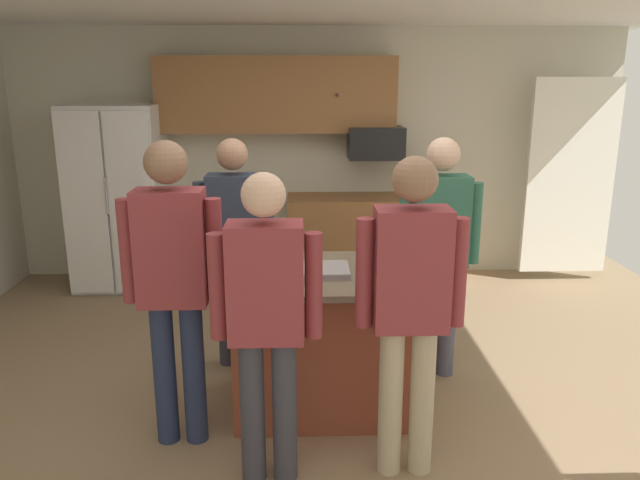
{
  "coord_description": "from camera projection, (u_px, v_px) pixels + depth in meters",
  "views": [
    {
      "loc": [
        -0.17,
        -3.81,
        2.12
      ],
      "look_at": [
        -0.04,
        0.19,
        1.05
      ],
      "focal_mm": 34.74,
      "sensor_mm": 36.0,
      "label": 1
    }
  ],
  "objects": [
    {
      "name": "person_host_foreground",
      "position": [
        439.0,
        242.0,
        4.29
      ],
      "size": [
        0.57,
        0.23,
        1.72
      ],
      "rotation": [
        0.0,
        0.0,
        -2.68
      ],
      "color": "#4C5166",
      "rests_on": "ground"
    },
    {
      "name": "back_wall",
      "position": [
        316.0,
        154.0,
        6.6
      ],
      "size": [
        6.4,
        0.1,
        2.6
      ],
      "primitive_type": "cube",
      "color": "beige",
      "rests_on": "ground"
    },
    {
      "name": "cabinet_run_lower",
      "position": [
        374.0,
        238.0,
        6.53
      ],
      "size": [
        1.8,
        0.63,
        0.9
      ],
      "color": "#936038",
      "rests_on": "ground"
    },
    {
      "name": "floor",
      "position": [
        327.0,
        395.0,
        4.23
      ],
      "size": [
        7.04,
        7.04,
        0.0
      ],
      "primitive_type": "plane",
      "color": "#937A5B",
      "rests_on": "ground"
    },
    {
      "name": "microwave_over_range",
      "position": [
        376.0,
        143.0,
        6.29
      ],
      "size": [
        0.56,
        0.4,
        0.32
      ],
      "primitive_type": "cube",
      "color": "black"
    },
    {
      "name": "person_guest_right",
      "position": [
        266.0,
        311.0,
        3.12
      ],
      "size": [
        0.57,
        0.22,
        1.67
      ],
      "rotation": [
        0.0,
        0.0,
        1.19
      ],
      "color": "#383842",
      "rests_on": "ground"
    },
    {
      "name": "person_guest_by_door",
      "position": [
        410.0,
        298.0,
        3.18
      ],
      "size": [
        0.57,
        0.23,
        1.74
      ],
      "rotation": [
        0.0,
        0.0,
        2.11
      ],
      "color": "tan",
      "rests_on": "ground"
    },
    {
      "name": "person_guest_left",
      "position": [
        173.0,
        274.0,
        3.45
      ],
      "size": [
        0.57,
        0.24,
        1.79
      ],
      "rotation": [
        0.0,
        0.0,
        0.43
      ],
      "color": "#232D4C",
      "rests_on": "ground"
    },
    {
      "name": "cabinet_run_upper",
      "position": [
        277.0,
        95.0,
        6.23
      ],
      "size": [
        2.4,
        0.38,
        0.75
      ],
      "color": "#936038"
    },
    {
      "name": "kitchen_island",
      "position": [
        321.0,
        339.0,
        4.0
      ],
      "size": [
        1.22,
        0.91,
        0.93
      ],
      "color": "brown",
      "rests_on": "ground"
    },
    {
      "name": "person_elder_center",
      "position": [
        235.0,
        238.0,
        4.46
      ],
      "size": [
        0.57,
        0.22,
        1.7
      ],
      "rotation": [
        0.0,
        0.0,
        -0.81
      ],
      "color": "#383842",
      "rests_on": "ground"
    },
    {
      "name": "refrigerator",
      "position": [
        119.0,
        198.0,
        6.23
      ],
      "size": [
        0.89,
        0.76,
        1.84
      ],
      "color": "white",
      "rests_on": "ground"
    },
    {
      "name": "glass_short_whisky",
      "position": [
        266.0,
        271.0,
        3.68
      ],
      "size": [
        0.06,
        0.06,
        0.13
      ],
      "color": "black",
      "rests_on": "kitchen_island"
    },
    {
      "name": "mug_blue_stoneware",
      "position": [
        281.0,
        253.0,
        4.11
      ],
      "size": [
        0.13,
        0.09,
        0.1
      ],
      "color": "white",
      "rests_on": "kitchen_island"
    },
    {
      "name": "french_door_window_panel",
      "position": [
        570.0,
        177.0,
        6.34
      ],
      "size": [
        0.9,
        0.06,
        2.0
      ],
      "primitive_type": "cube",
      "color": "white",
      "rests_on": "ground"
    },
    {
      "name": "serving_tray",
      "position": [
        313.0,
        270.0,
        3.83
      ],
      "size": [
        0.44,
        0.3,
        0.04
      ],
      "color": "#B7B7BC",
      "rests_on": "kitchen_island"
    },
    {
      "name": "glass_pilsner",
      "position": [
        250.0,
        277.0,
        3.56
      ],
      "size": [
        0.06,
        0.06,
        0.14
      ],
      "color": "black",
      "rests_on": "kitchen_island"
    },
    {
      "name": "mug_ceramic_white",
      "position": [
        370.0,
        274.0,
        3.65
      ],
      "size": [
        0.12,
        0.08,
        0.11
      ],
      "color": "#4C6B99",
      "rests_on": "kitchen_island"
    },
    {
      "name": "glass_dark_ale",
      "position": [
        267.0,
        264.0,
        3.78
      ],
      "size": [
        0.07,
        0.07,
        0.15
      ],
      "color": "black",
      "rests_on": "kitchen_island"
    }
  ]
}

